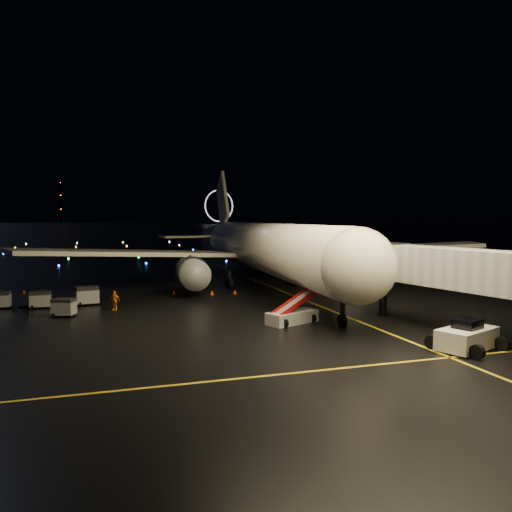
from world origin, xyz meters
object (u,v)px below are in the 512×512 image
at_px(belt_loader, 292,304).
at_px(baggage_cart_0, 87,296).
at_px(pushback_tug, 467,334).
at_px(baggage_cart_2, 40,300).
at_px(baggage_cart_3, 0,300).
at_px(crew_c, 115,300).
at_px(baggage_cart_1, 64,308).
at_px(airliner, 258,221).

relative_size(belt_loader, baggage_cart_0, 3.04).
relative_size(pushback_tug, baggage_cart_0, 2.01).
xyz_separation_m(belt_loader, baggage_cart_2, (-20.95, 14.09, -0.80)).
relative_size(baggage_cart_2, baggage_cart_3, 1.01).
distance_m(crew_c, baggage_cart_0, 4.60).
distance_m(pushback_tug, baggage_cart_0, 35.82).
bearing_deg(baggage_cart_0, belt_loader, -52.21).
bearing_deg(baggage_cart_2, baggage_cart_1, -64.44).
relative_size(baggage_cart_0, baggage_cart_2, 1.15).
bearing_deg(baggage_cart_2, crew_c, -25.75).
height_order(airliner, baggage_cart_2, airliner).
xyz_separation_m(belt_loader, baggage_cart_1, (-18.48, 8.90, -0.82)).
xyz_separation_m(belt_loader, baggage_cart_0, (-16.63, 14.53, -0.69)).
relative_size(belt_loader, baggage_cart_2, 3.49).
bearing_deg(belt_loader, baggage_cart_2, 123.85).
bearing_deg(baggage_cart_3, airliner, 16.12).
xyz_separation_m(airliner, baggage_cart_3, (-29.23, -8.23, -7.70)).
xyz_separation_m(baggage_cart_0, baggage_cart_3, (-8.08, 0.57, -0.13)).
height_order(pushback_tug, baggage_cart_3, pushback_tug).
height_order(belt_loader, baggage_cart_0, belt_loader).
bearing_deg(baggage_cart_0, pushback_tug, -57.58).
bearing_deg(belt_loader, baggage_cart_0, 116.62).
xyz_separation_m(airliner, baggage_cart_1, (-22.99, -14.43, -7.70)).
distance_m(airliner, pushback_tug, 35.75).
distance_m(baggage_cart_0, baggage_cart_2, 4.34).
bearing_deg(baggage_cart_3, baggage_cart_1, -44.45).
height_order(baggage_cart_0, baggage_cart_3, baggage_cart_0).
bearing_deg(baggage_cart_0, baggage_cart_2, 174.82).
relative_size(airliner, baggage_cart_1, 31.91).
distance_m(pushback_tug, crew_c, 31.29).
distance_m(airliner, baggage_cart_3, 31.32).
bearing_deg(crew_c, pushback_tug, -6.42).
distance_m(airliner, belt_loader, 24.74).
bearing_deg(baggage_cart_1, baggage_cart_2, 137.06).
bearing_deg(baggage_cart_1, baggage_cart_0, 93.42).
relative_size(crew_c, baggage_cart_2, 0.99).
relative_size(pushback_tug, baggage_cart_3, 2.32).
xyz_separation_m(airliner, crew_c, (-18.54, -12.60, -7.56)).
bearing_deg(airliner, pushback_tug, -81.61).
bearing_deg(baggage_cart_1, crew_c, 43.99).
relative_size(belt_loader, crew_c, 3.54).
relative_size(airliner, belt_loader, 8.99).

